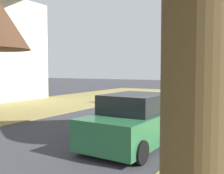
# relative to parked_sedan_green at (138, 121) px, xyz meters

# --- Properties ---
(parked_sedan_green) EXTENTS (2.06, 4.45, 1.57)m
(parked_sedan_green) POSITION_rel_parked_sedan_green_xyz_m (0.00, 0.00, 0.00)
(parked_sedan_green) COLOR #28663D
(parked_sedan_green) RESTS_ON ground
(parked_sedan_silver) EXTENTS (2.06, 4.45, 1.57)m
(parked_sedan_silver) POSITION_rel_parked_sedan_green_xyz_m (0.15, 7.20, 0.00)
(parked_sedan_silver) COLOR #BCBCC1
(parked_sedan_silver) RESTS_ON ground
(parked_sedan_red) EXTENTS (2.06, 4.45, 1.57)m
(parked_sedan_red) POSITION_rel_parked_sedan_green_xyz_m (-0.09, 13.26, 0.00)
(parked_sedan_red) COLOR red
(parked_sedan_red) RESTS_ON ground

